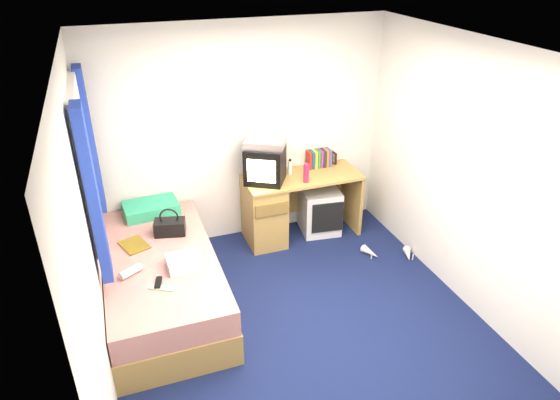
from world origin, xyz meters
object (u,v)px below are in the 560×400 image
object	(u,v)px
water_bottle	(131,271)
colour_swatch_fan	(162,288)
bed	(162,280)
storage_cube	(320,210)
towel	(185,262)
picture_frame	(333,157)
remote_control	(158,283)
desk	(278,207)
aerosol_can	(290,168)
pillow	(151,208)
crt_tv	(265,164)
handbag	(170,227)
vcr	(265,143)
white_heels	(389,254)
pink_water_bottle	(306,174)
magazine	(134,245)

from	to	relation	value
water_bottle	colour_swatch_fan	xyz separation A→B (m)	(0.22, -0.28, -0.03)
bed	storage_cube	size ratio (longest dim) A/B	3.76
storage_cube	towel	distance (m)	2.02
picture_frame	water_bottle	bearing A→B (deg)	-161.84
water_bottle	remote_control	distance (m)	0.29
desk	aerosol_can	world-z (taller)	aerosol_can
pillow	remote_control	world-z (taller)	pillow
towel	crt_tv	bearing A→B (deg)	43.13
handbag	water_bottle	bearing A→B (deg)	-113.78
water_bottle	remote_control	size ratio (longest dim) A/B	1.25
bed	remote_control	bearing A→B (deg)	-97.77
vcr	handbag	bearing A→B (deg)	-130.97
vcr	handbag	distance (m)	1.30
bed	handbag	bearing A→B (deg)	65.25
desk	white_heels	bearing A→B (deg)	-37.85
pillow	colour_swatch_fan	xyz separation A→B (m)	(-0.07, -1.31, -0.05)
handbag	pillow	bearing A→B (deg)	117.74
handbag	remote_control	size ratio (longest dim) A/B	2.01
pillow	picture_frame	size ratio (longest dim) A/B	3.89
towel	pillow	bearing A→B (deg)	98.37
bed	desk	xyz separation A→B (m)	(1.41, 0.75, 0.14)
desk	picture_frame	bearing A→B (deg)	14.81
pillow	aerosol_can	distance (m)	1.56
bed	pink_water_bottle	bearing A→B (deg)	19.10
pink_water_bottle	towel	distance (m)	1.71
white_heels	remote_control	bearing A→B (deg)	-171.14
storage_cube	desk	bearing A→B (deg)	-173.69
remote_control	white_heels	xyz separation A→B (m)	(2.47, 0.39, -0.51)
storage_cube	water_bottle	distance (m)	2.40
storage_cube	handbag	xyz separation A→B (m)	(-1.76, -0.40, 0.36)
magazine	water_bottle	bearing A→B (deg)	-98.23
pink_water_bottle	vcr	bearing A→B (deg)	156.56
colour_swatch_fan	desk	bearing A→B (deg)	40.50
crt_tv	pillow	bearing A→B (deg)	-153.38
storage_cube	crt_tv	world-z (taller)	crt_tv
storage_cube	towel	world-z (taller)	towel
magazine	remote_control	xyz separation A→B (m)	(0.14, -0.66, 0.00)
bed	colour_swatch_fan	bearing A→B (deg)	-94.61
pink_water_bottle	crt_tv	bearing A→B (deg)	157.15
towel	water_bottle	size ratio (longest dim) A/B	1.48
water_bottle	aerosol_can	bearing A→B (deg)	29.42
white_heels	picture_frame	bearing A→B (deg)	104.63
towel	water_bottle	world-z (taller)	towel
pillow	towel	xyz separation A→B (m)	(0.16, -1.08, -0.01)
pillow	handbag	bearing A→B (deg)	-75.37
crt_tv	water_bottle	distance (m)	1.83
aerosol_can	white_heels	world-z (taller)	aerosol_can
crt_tv	pink_water_bottle	size ratio (longest dim) A/B	2.72
bed	aerosol_can	bearing A→B (deg)	27.58
crt_tv	aerosol_can	world-z (taller)	crt_tv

